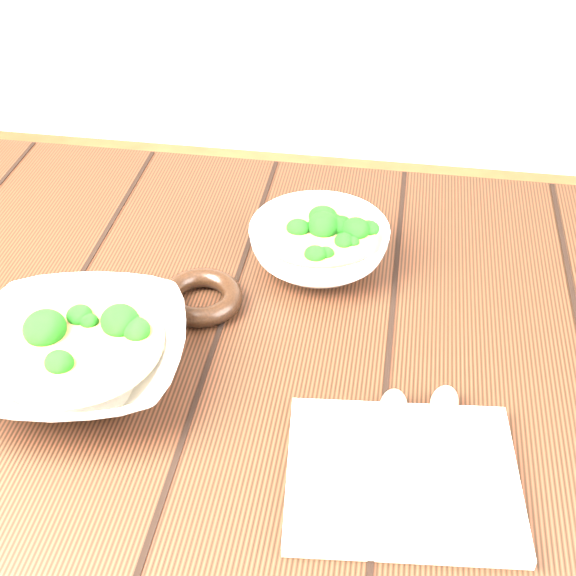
{
  "coord_description": "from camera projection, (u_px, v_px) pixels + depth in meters",
  "views": [
    {
      "loc": [
        0.17,
        -0.69,
        1.38
      ],
      "look_at": [
        0.06,
        0.03,
        0.8
      ],
      "focal_mm": 50.0,
      "sensor_mm": 36.0,
      "label": 1
    }
  ],
  "objects": [
    {
      "name": "trivet",
      "position": [
        201.0,
        297.0,
        0.97
      ],
      "size": [
        0.13,
        0.13,
        0.02
      ],
      "primitive_type": "torus",
      "rotation": [
        0.0,
        0.0,
        0.3
      ],
      "color": "black",
      "rests_on": "table"
    },
    {
      "name": "spoon_left",
      "position": [
        391.0,
        433.0,
        0.8
      ],
      "size": [
        0.03,
        0.18,
        0.01
      ],
      "color": "#BBB6A5",
      "rests_on": "napkin"
    },
    {
      "name": "soup_bowl_back",
      "position": [
        319.0,
        244.0,
        1.03
      ],
      "size": [
        0.23,
        0.23,
        0.06
      ],
      "color": "silver",
      "rests_on": "table"
    },
    {
      "name": "table",
      "position": [
        241.0,
        401.0,
        1.02
      ],
      "size": [
        1.2,
        0.8,
        0.75
      ],
      "color": "black",
      "rests_on": "ground"
    },
    {
      "name": "spoon_right",
      "position": [
        438.0,
        428.0,
        0.81
      ],
      "size": [
        0.05,
        0.18,
        0.01
      ],
      "color": "#BBB6A5",
      "rests_on": "napkin"
    },
    {
      "name": "napkin",
      "position": [
        402.0,
        476.0,
        0.77
      ],
      "size": [
        0.24,
        0.2,
        0.01
      ],
      "primitive_type": "cube",
      "rotation": [
        0.0,
        0.0,
        0.1
      ],
      "color": "beige",
      "rests_on": "table"
    },
    {
      "name": "soup_bowl_front",
      "position": [
        79.0,
        355.0,
        0.87
      ],
      "size": [
        0.27,
        0.27,
        0.07
      ],
      "color": "silver",
      "rests_on": "table"
    }
  ]
}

